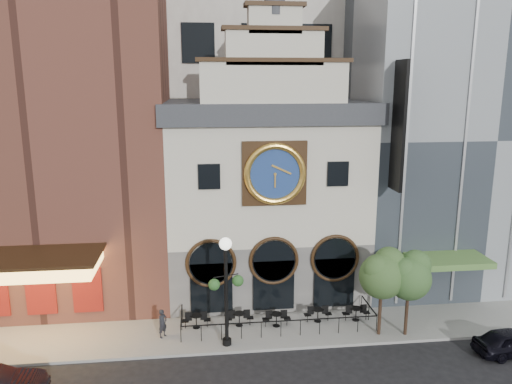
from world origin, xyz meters
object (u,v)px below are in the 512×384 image
(car_right, at_px, (512,342))
(tree_right, at_px, (383,272))
(tree_left, at_px, (410,275))
(bistro_4, at_px, (356,313))
(bistro_1, at_px, (239,318))
(lamppost, at_px, (226,280))
(bistro_3, at_px, (318,314))
(bistro_0, at_px, (196,320))
(bistro_2, at_px, (276,318))
(pedestrian, at_px, (163,323))

(car_right, relative_size, tree_right, 0.81)
(tree_left, height_order, tree_right, tree_right)
(bistro_4, bearing_deg, bistro_1, 179.00)
(lamppost, distance_m, tree_right, 8.28)
(lamppost, bearing_deg, bistro_4, -2.62)
(car_right, height_order, tree_right, tree_right)
(bistro_3, bearing_deg, bistro_0, 179.70)
(bistro_3, relative_size, lamppost, 0.27)
(bistro_3, bearing_deg, bistro_4, -2.86)
(bistro_1, distance_m, bistro_2, 2.07)
(bistro_0, relative_size, lamppost, 0.27)
(tree_right, bearing_deg, bistro_1, 166.82)
(bistro_3, relative_size, tree_right, 0.33)
(bistro_0, bearing_deg, tree_right, -10.23)
(bistro_0, height_order, lamppost, lamppost)
(bistro_1, distance_m, pedestrian, 4.24)
(bistro_2, height_order, car_right, car_right)
(tree_left, bearing_deg, bistro_2, 166.43)
(bistro_1, height_order, tree_right, tree_right)
(bistro_0, height_order, pedestrian, pedestrian)
(bistro_0, distance_m, car_right, 16.45)
(pedestrian, distance_m, tree_left, 13.36)
(bistro_1, relative_size, bistro_4, 1.00)
(pedestrian, height_order, tree_right, tree_right)
(bistro_2, xyz_separation_m, bistro_3, (2.43, 0.28, 0.00))
(pedestrian, height_order, tree_left, tree_left)
(lamppost, bearing_deg, tree_left, -16.31)
(bistro_0, distance_m, bistro_1, 2.39)
(bistro_1, distance_m, tree_left, 9.57)
(car_right, relative_size, pedestrian, 2.50)
(tree_right, bearing_deg, bistro_2, 164.90)
(car_right, xyz_separation_m, pedestrian, (-17.65, 3.47, 0.27))
(bistro_1, bearing_deg, tree_left, -12.30)
(bistro_1, bearing_deg, bistro_0, 179.29)
(bistro_3, xyz_separation_m, tree_right, (3.00, -1.74, 3.07))
(bistro_1, height_order, lamppost, lamppost)
(tree_right, bearing_deg, bistro_0, 169.77)
(bistro_0, bearing_deg, bistro_2, -4.09)
(tree_left, bearing_deg, bistro_3, 156.33)
(bistro_4, relative_size, lamppost, 0.27)
(lamppost, bearing_deg, bistro_1, 51.19)
(tree_right, bearing_deg, tree_left, -7.54)
(pedestrian, distance_m, tree_right, 11.99)
(car_right, relative_size, lamppost, 0.67)
(tree_right, bearing_deg, lamppost, -178.60)
(bistro_2, bearing_deg, bistro_0, 175.91)
(bistro_1, relative_size, lamppost, 0.27)
(bistro_3, distance_m, pedestrian, 8.67)
(bistro_2, relative_size, car_right, 0.40)
(tree_left, bearing_deg, bistro_0, 170.10)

